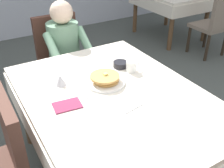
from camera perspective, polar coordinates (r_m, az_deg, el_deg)
name	(u,v)px	position (r m, az deg, el deg)	size (l,w,h in m)	color
dining_table_main	(114,105)	(1.80, 0.49, -4.50)	(1.12, 1.52, 0.74)	silver
chair_diner	(61,56)	(2.81, -10.86, 6.00)	(0.44, 0.45, 0.93)	#4C2D23
diner_person	(66,48)	(2.62, -9.91, 7.51)	(0.40, 0.43, 1.12)	gray
plate_breakfast	(105,82)	(1.87, -1.41, 0.41)	(0.28, 0.28, 0.02)	white
breakfast_stack	(106,78)	(1.85, -1.38, 1.35)	(0.21, 0.21, 0.06)	tan
cup_coffee	(131,66)	(2.01, 4.19, 3.81)	(0.11, 0.08, 0.08)	white
bowl_butter	(120,64)	(2.07, 1.79, 4.21)	(0.11, 0.11, 0.04)	black
syrup_pitcher	(60,80)	(1.87, -10.99, 0.82)	(0.08, 0.08, 0.07)	silver
fork_left_of_plate	(82,92)	(1.78, -6.42, -1.62)	(0.18, 0.01, 0.01)	silver
knife_right_of_plate	(130,77)	(1.94, 3.77, 1.48)	(0.20, 0.01, 0.01)	silver
spoon_near_edge	(134,108)	(1.62, 4.76, -5.22)	(0.15, 0.01, 0.01)	silver
napkin_folded	(67,105)	(1.66, -9.55, -4.51)	(0.17, 0.12, 0.01)	#8C2D4C
background_table_far	(171,0)	(4.67, 12.51, 17.18)	(0.92, 1.12, 0.74)	silver
background_chair_empty	(216,21)	(4.07, 21.39, 12.41)	(0.44, 0.45, 0.93)	#7A6B5B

